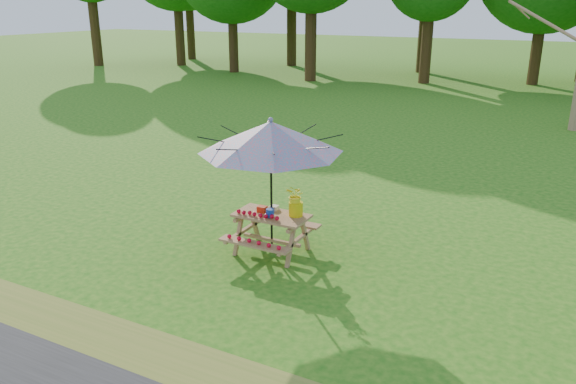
% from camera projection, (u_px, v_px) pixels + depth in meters
% --- Properties ---
extents(ground, '(120.00, 120.00, 0.00)m').
position_uv_depth(ground, '(247.00, 262.00, 8.93)').
color(ground, '#1C6212').
rests_on(ground, ground).
extents(drygrass_strip, '(120.00, 1.20, 0.01)m').
position_uv_depth(drygrass_strip, '(122.00, 355.00, 6.57)').
color(drygrass_strip, olive).
rests_on(drygrass_strip, ground).
extents(picnic_table, '(1.20, 1.32, 0.67)m').
position_uv_depth(picnic_table, '(272.00, 234.00, 9.16)').
color(picnic_table, '#936142').
rests_on(picnic_table, ground).
extents(patio_umbrella, '(2.74, 2.74, 2.26)m').
position_uv_depth(patio_umbrella, '(271.00, 137.00, 8.64)').
color(patio_umbrella, black).
rests_on(patio_umbrella, ground).
extents(produce_bins, '(0.35, 0.44, 0.13)m').
position_uv_depth(produce_bins, '(268.00, 210.00, 9.08)').
color(produce_bins, red).
rests_on(produce_bins, picnic_table).
extents(tomatoes_row, '(0.77, 0.13, 0.07)m').
position_uv_depth(tomatoes_row, '(258.00, 214.00, 8.95)').
color(tomatoes_row, red).
rests_on(tomatoes_row, picnic_table).
extents(flower_bucket, '(0.37, 0.34, 0.51)m').
position_uv_depth(flower_bucket, '(296.00, 200.00, 8.91)').
color(flower_bucket, yellow).
rests_on(flower_bucket, picnic_table).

